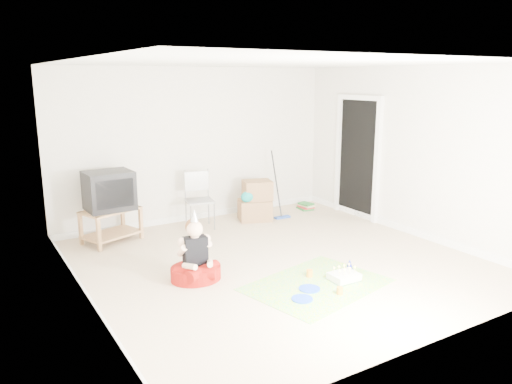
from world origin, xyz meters
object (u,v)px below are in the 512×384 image
tv_stand (111,223)px  cardboard_boxes (256,201)px  crt_tv (109,190)px  folding_chair (200,201)px  birthday_cake (344,277)px  seated_woman (196,264)px

tv_stand → cardboard_boxes: 2.47m
tv_stand → crt_tv: bearing=180.0°
tv_stand → crt_tv: crt_tv is taller
folding_chair → birthday_cake: size_ratio=2.76×
seated_woman → birthday_cake: size_ratio=2.61×
birthday_cake → crt_tv: bearing=124.1°
tv_stand → seated_woman: seated_woman is taller
birthday_cake → tv_stand: bearing=124.1°
tv_stand → cardboard_boxes: cardboard_boxes is taller
folding_chair → cardboard_boxes: 1.04m
folding_chair → birthday_cake: bearing=-79.0°
cardboard_boxes → crt_tv: bearing=177.4°
crt_tv → folding_chair: (1.44, -0.05, -0.33)m
cardboard_boxes → seated_woman: seated_woman is taller
crt_tv → seated_woman: 2.13m
folding_chair → cardboard_boxes: size_ratio=1.37×
folding_chair → birthday_cake: 3.00m
folding_chair → cardboard_boxes: bearing=-3.6°
tv_stand → birthday_cake: tv_stand is taller
crt_tv → cardboard_boxes: bearing=-5.4°
seated_woman → birthday_cake: 1.82m
tv_stand → birthday_cake: size_ratio=2.73×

